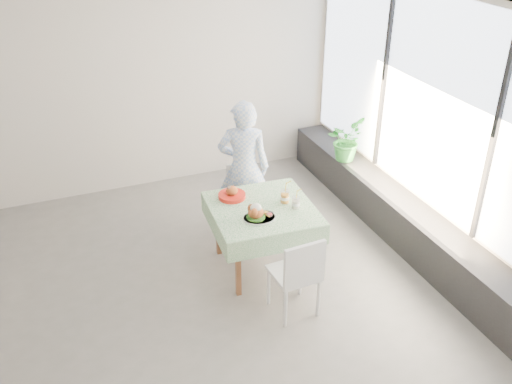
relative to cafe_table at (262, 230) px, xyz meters
name	(u,v)px	position (x,y,z in m)	size (l,w,h in m)	color
floor	(167,297)	(-1.10, -0.13, -0.46)	(6.00, 6.00, 0.00)	#62605D
ceiling	(139,13)	(-1.10, -0.13, 2.34)	(6.00, 6.00, 0.00)	white
wall_back	(109,89)	(-1.10, 2.37, 0.94)	(6.00, 0.02, 2.80)	beige
wall_front	(262,373)	(-1.10, -2.63, 0.94)	(6.00, 0.02, 2.80)	beige
wall_right	(433,126)	(1.90, -0.13, 0.94)	(0.02, 5.00, 2.80)	beige
window_pane	(434,104)	(1.87, -0.13, 1.19)	(0.01, 4.80, 2.18)	#D1E0F9
window_ledge	(403,221)	(1.70, -0.13, -0.21)	(0.40, 4.80, 0.50)	black
cafe_table	(262,230)	(0.00, 0.00, 0.00)	(1.10, 1.10, 0.74)	brown
chair_far	(242,212)	(0.07, 0.77, -0.22)	(0.49, 0.49, 0.79)	white
chair_near	(294,288)	(0.01, -0.79, -0.19)	(0.44, 0.44, 0.88)	white
diner	(244,168)	(0.10, 0.80, 0.35)	(0.59, 0.39, 1.62)	#97B8F2
main_dish	(258,214)	(-0.13, -0.19, 0.34)	(0.34, 0.34, 0.17)	white
juice_cup_orange	(285,197)	(0.26, 0.01, 0.35)	(0.10, 0.10, 0.28)	white
juice_cup_lemonade	(296,203)	(0.31, -0.14, 0.34)	(0.09, 0.09, 0.24)	white
second_dish	(232,194)	(-0.22, 0.31, 0.32)	(0.29, 0.29, 0.14)	red
potted_plant	(346,140)	(1.62, 1.13, 0.31)	(0.49, 0.42, 0.54)	#2D852C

